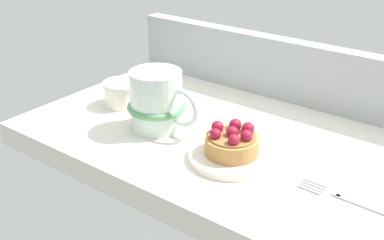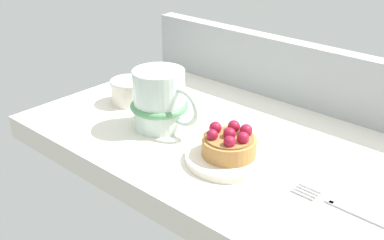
{
  "view_description": "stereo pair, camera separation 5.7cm",
  "coord_description": "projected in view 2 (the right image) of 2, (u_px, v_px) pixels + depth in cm",
  "views": [
    {
      "loc": [
        36.62,
        -61.84,
        37.71
      ],
      "look_at": [
        -5.47,
        -6.27,
        4.09
      ],
      "focal_mm": 44.93,
      "sensor_mm": 36.0,
      "label": 1
    },
    {
      "loc": [
        40.99,
        -58.25,
        37.71
      ],
      "look_at": [
        -5.47,
        -6.27,
        4.09
      ],
      "focal_mm": 44.93,
      "sensor_mm": 36.0,
      "label": 2
    }
  ],
  "objects": [
    {
      "name": "ground_plane",
      "position": [
        241.0,
        150.0,
        0.81
      ],
      "size": [
        74.56,
        42.62,
        4.21
      ],
      "primitive_type": "cube",
      "color": "silver"
    },
    {
      "name": "window_rail_back",
      "position": [
        305.0,
        75.0,
        0.91
      ],
      "size": [
        73.06,
        3.28,
        11.94
      ],
      "primitive_type": "cube",
      "color": "#9EA3A8",
      "rests_on": "ground_plane"
    },
    {
      "name": "dessert_plate",
      "position": [
        229.0,
        158.0,
        0.74
      ],
      "size": [
        13.33,
        13.33,
        1.14
      ],
      "color": "silver",
      "rests_on": "ground_plane"
    },
    {
      "name": "raspberry_tart",
      "position": [
        229.0,
        143.0,
        0.73
      ],
      "size": [
        8.34,
        8.34,
        4.65
      ],
      "color": "#B77F42",
      "rests_on": "dessert_plate"
    },
    {
      "name": "coffee_mug",
      "position": [
        160.0,
        100.0,
        0.82
      ],
      "size": [
        13.91,
        10.17,
        10.4
      ],
      "color": "silver",
      "rests_on": "ground_plane"
    },
    {
      "name": "dessert_fork",
      "position": [
        354.0,
        212.0,
        0.62
      ],
      "size": [
        18.08,
        2.51,
        0.6
      ],
      "color": "#B7B7BC",
      "rests_on": "ground_plane"
    },
    {
      "name": "sugar_bowl",
      "position": [
        129.0,
        91.0,
        0.93
      ],
      "size": [
        7.32,
        7.32,
        4.73
      ],
      "color": "silver",
      "rests_on": "ground_plane"
    }
  ]
}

